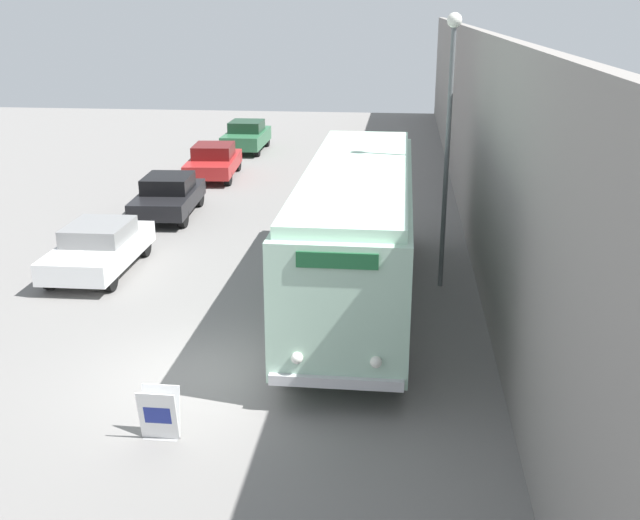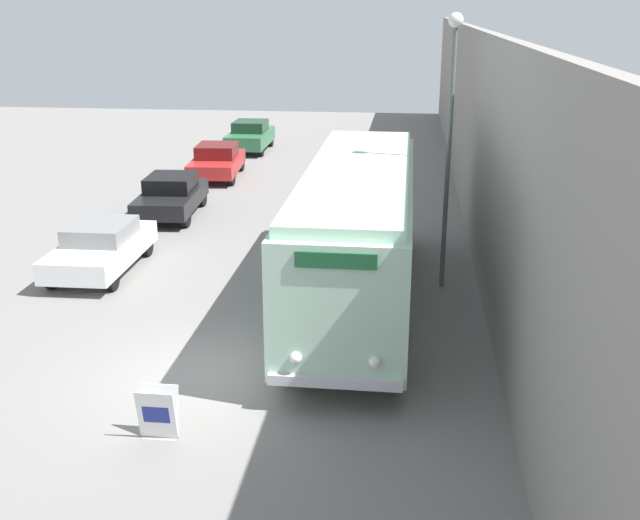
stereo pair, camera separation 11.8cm
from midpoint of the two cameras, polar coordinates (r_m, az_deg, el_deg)
The scene contains 9 objects.
ground_plane at distance 15.35m, azimuth -9.40°, elevation -8.83°, with size 80.00×80.00×0.00m, color slate.
building_wall_right at distance 23.45m, azimuth 12.21°, elevation 8.87°, with size 0.30×60.00×6.38m.
vintage_bus at distance 18.24m, azimuth 3.08°, elevation 2.54°, with size 2.56×11.17×3.45m.
sign_board at distance 13.29m, azimuth -12.00°, elevation -11.40°, with size 0.67×0.35×0.94m.
streetlamp at distance 19.07m, azimuth 10.09°, elevation 10.62°, with size 0.36×0.36×6.92m.
parked_car_near at distance 21.67m, azimuth -16.19°, elevation 0.98°, with size 1.97×4.33×1.37m.
parked_car_mid at distance 26.94m, azimuth -11.16°, elevation 4.86°, with size 2.15×4.33×1.44m.
parked_car_far at distance 32.85m, azimuth -7.76°, elevation 7.50°, with size 2.26×4.44×1.43m.
parked_car_distant at distance 38.97m, azimuth -5.25°, elevation 9.40°, with size 1.92×4.25×1.52m.
Camera 2 is at (4.10, -13.02, 7.03)m, focal length 42.00 mm.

